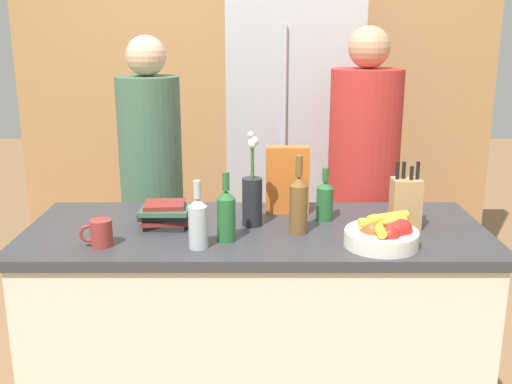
% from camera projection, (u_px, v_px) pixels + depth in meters
% --- Properties ---
extents(kitchen_island, '(1.78, 0.71, 0.90)m').
position_uv_depth(kitchen_island, '(256.00, 332.00, 2.44)').
color(kitchen_island, silver).
rests_on(kitchen_island, ground_plane).
extents(back_wall_wood, '(2.98, 0.12, 2.60)m').
position_uv_depth(back_wall_wood, '(256.00, 86.00, 3.77)').
color(back_wall_wood, '#AD7A4C').
rests_on(back_wall_wood, ground_plane).
extents(refrigerator, '(0.73, 0.63, 2.02)m').
position_uv_depth(refrigerator, '(291.00, 141.00, 3.50)').
color(refrigerator, '#B7B7BC').
rests_on(refrigerator, ground_plane).
extents(fruit_bowl, '(0.26, 0.26, 0.11)m').
position_uv_depth(fruit_bowl, '(383.00, 234.00, 2.12)').
color(fruit_bowl, silver).
rests_on(fruit_bowl, kitchen_island).
extents(knife_block, '(0.11, 0.09, 0.26)m').
position_uv_depth(knife_block, '(406.00, 203.00, 2.29)').
color(knife_block, tan).
rests_on(knife_block, kitchen_island).
extents(flower_vase, '(0.08, 0.08, 0.37)m').
position_uv_depth(flower_vase, '(252.00, 196.00, 2.32)').
color(flower_vase, '#232328').
rests_on(flower_vase, kitchen_island).
extents(cereal_box, '(0.18, 0.06, 0.28)m').
position_uv_depth(cereal_box, '(287.00, 180.00, 2.49)').
color(cereal_box, orange).
rests_on(cereal_box, kitchen_island).
extents(coffee_mug, '(0.12, 0.08, 0.10)m').
position_uv_depth(coffee_mug, '(100.00, 233.00, 2.12)').
color(coffee_mug, '#99332D').
rests_on(coffee_mug, kitchen_island).
extents(book_stack, '(0.20, 0.15, 0.10)m').
position_uv_depth(book_stack, '(165.00, 215.00, 2.32)').
color(book_stack, '#232328').
rests_on(book_stack, kitchen_island).
extents(bottle_oil, '(0.07, 0.07, 0.22)m').
position_uv_depth(bottle_oil, '(325.00, 200.00, 2.40)').
color(bottle_oil, '#286633').
rests_on(bottle_oil, kitchen_island).
extents(bottle_vinegar, '(0.07, 0.07, 0.30)m').
position_uv_depth(bottle_vinegar, '(298.00, 203.00, 2.23)').
color(bottle_vinegar, brown).
rests_on(bottle_vinegar, kitchen_island).
extents(bottle_wine, '(0.07, 0.07, 0.24)m').
position_uv_depth(bottle_wine, '(198.00, 222.00, 2.09)').
color(bottle_wine, '#B2BCC1').
rests_on(bottle_wine, kitchen_island).
extents(bottle_water, '(0.07, 0.07, 0.26)m').
position_uv_depth(bottle_water, '(226.00, 214.00, 2.16)').
color(bottle_water, '#286633').
rests_on(bottle_water, kitchen_island).
extents(person_at_sink, '(0.30, 0.30, 1.62)m').
position_uv_depth(person_at_sink, '(152.00, 183.00, 2.93)').
color(person_at_sink, '#383842').
rests_on(person_at_sink, ground_plane).
extents(person_in_blue, '(0.34, 0.34, 1.66)m').
position_uv_depth(person_in_blue, '(363.00, 181.00, 2.89)').
color(person_in_blue, '#383842').
rests_on(person_in_blue, ground_plane).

